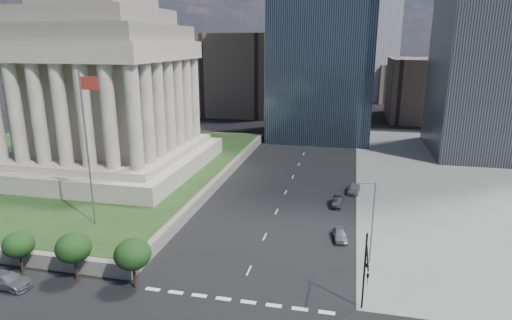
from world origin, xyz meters
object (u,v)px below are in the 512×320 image
(parked_sedan_near, at_px, (340,234))
(parked_sedan_mid, at_px, (337,202))
(street_lamp_north, at_px, (371,218))
(suv_grey, at_px, (7,280))
(war_memorial, at_px, (101,64))
(parked_sedan_far, at_px, (354,188))
(traffic_signal_ne, at_px, (366,269))
(flagpole, at_px, (88,142))

(parked_sedan_near, height_order, parked_sedan_mid, parked_sedan_near)
(street_lamp_north, relative_size, suv_grey, 1.76)
(war_memorial, relative_size, parked_sedan_far, 8.46)
(traffic_signal_ne, bearing_deg, parked_sedan_far, 91.60)
(flagpole, bearing_deg, parked_sedan_mid, 30.97)
(street_lamp_north, bearing_deg, suv_grey, -159.60)
(traffic_signal_ne, height_order, parked_sedan_near, traffic_signal_ne)
(war_memorial, xyz_separation_m, traffic_signal_ne, (46.50, -34.30, -16.15))
(war_memorial, bearing_deg, parked_sedan_near, -21.84)
(traffic_signal_ne, bearing_deg, war_memorial, 143.58)
(flagpole, relative_size, suv_grey, 3.53)
(suv_grey, distance_m, parked_sedan_near, 39.29)
(parked_sedan_far, bearing_deg, traffic_signal_ne, -82.00)
(street_lamp_north, height_order, parked_sedan_far, street_lamp_north)
(traffic_signal_ne, bearing_deg, street_lamp_north, 85.81)
(suv_grey, bearing_deg, parked_sedan_far, -40.27)
(war_memorial, height_order, parked_sedan_near, war_memorial)
(flagpole, xyz_separation_m, parked_sedan_mid, (30.83, 18.50, -12.42))
(suv_grey, bearing_deg, flagpole, -8.14)
(parked_sedan_near, xyz_separation_m, parked_sedan_far, (1.67, 18.99, 0.06))
(flagpole, height_order, parked_sedan_mid, flagpole)
(flagpole, relative_size, traffic_signal_ne, 2.50)
(traffic_signal_ne, height_order, parked_sedan_far, traffic_signal_ne)
(flagpole, xyz_separation_m, parked_sedan_near, (31.66, 6.44, -12.39))
(flagpole, distance_m, parked_sedan_near, 34.60)
(parked_sedan_near, bearing_deg, flagpole, -178.20)
(street_lamp_north, bearing_deg, parked_sedan_mid, 103.89)
(war_memorial, xyz_separation_m, suv_grey, (9.68, -37.00, -20.58))
(war_memorial, height_order, traffic_signal_ne, war_memorial)
(parked_sedan_mid, bearing_deg, parked_sedan_far, 73.71)
(street_lamp_north, height_order, parked_sedan_mid, street_lamp_north)
(flagpole, bearing_deg, suv_grey, -100.86)
(traffic_signal_ne, xyz_separation_m, suv_grey, (-36.82, -2.70, -4.43))
(flagpole, distance_m, parked_sedan_mid, 38.04)
(war_memorial, height_order, parked_sedan_far, war_memorial)
(parked_sedan_far, bearing_deg, parked_sedan_near, -88.64)
(war_memorial, relative_size, flagpole, 1.95)
(parked_sedan_near, xyz_separation_m, parked_sedan_mid, (-0.83, 12.07, -0.03))
(flagpole, height_order, traffic_signal_ne, flagpole)
(parked_sedan_far, bearing_deg, suv_grey, -126.60)
(flagpole, relative_size, street_lamp_north, 2.00)
(war_memorial, distance_m, parked_sedan_near, 51.55)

